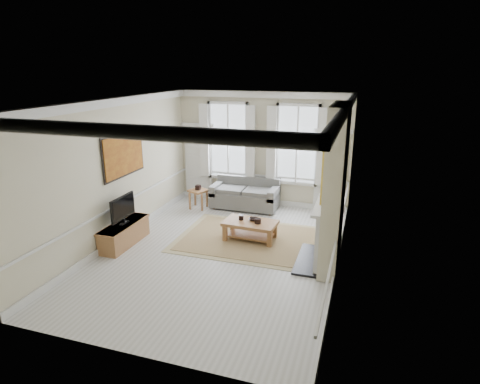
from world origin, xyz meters
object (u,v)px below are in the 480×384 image
(side_table, at_px, (198,193))
(tv_stand, at_px, (124,234))
(coffee_table, at_px, (250,225))
(sofa, at_px, (246,196))

(side_table, xyz_separation_m, tv_stand, (-0.66, -2.91, -0.20))
(side_table, relative_size, coffee_table, 0.47)
(sofa, relative_size, tv_stand, 1.32)
(sofa, xyz_separation_m, tv_stand, (-1.98, -3.39, -0.10))
(tv_stand, bearing_deg, side_table, 77.25)
(sofa, bearing_deg, tv_stand, -120.29)
(sofa, bearing_deg, coffee_table, -70.26)
(coffee_table, distance_m, tv_stand, 3.02)
(tv_stand, bearing_deg, sofa, 59.71)
(sofa, height_order, coffee_table, sofa)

